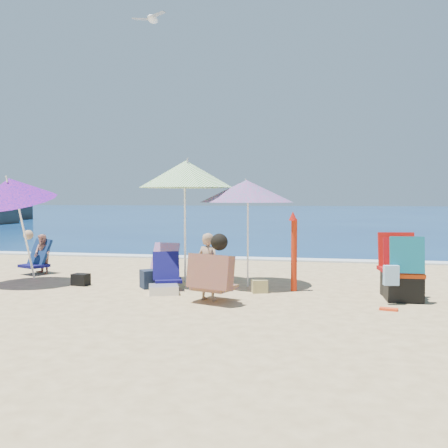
% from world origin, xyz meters
% --- Properties ---
extents(ground, '(120.00, 120.00, 0.00)m').
position_xyz_m(ground, '(0.00, 0.00, 0.00)').
color(ground, '#D8BC84').
rests_on(ground, ground).
extents(sea, '(120.00, 80.00, 0.12)m').
position_xyz_m(sea, '(0.00, 45.00, -0.05)').
color(sea, navy).
rests_on(sea, ground).
extents(foam, '(120.00, 0.50, 0.04)m').
position_xyz_m(foam, '(0.00, 5.10, 0.02)').
color(foam, white).
rests_on(foam, ground).
extents(umbrella_turquoise, '(2.11, 2.11, 1.88)m').
position_xyz_m(umbrella_turquoise, '(0.02, 1.39, 1.66)').
color(umbrella_turquoise, white).
rests_on(umbrella_turquoise, ground).
extents(umbrella_striped, '(2.07, 2.07, 2.25)m').
position_xyz_m(umbrella_striped, '(-1.07, 1.41, 1.96)').
color(umbrella_striped, white).
rests_on(umbrella_striped, ground).
extents(umbrella_blue, '(1.84, 1.89, 2.05)m').
position_xyz_m(umbrella_blue, '(-4.06, 0.67, 1.68)').
color(umbrella_blue, white).
rests_on(umbrella_blue, ground).
extents(furled_umbrella, '(0.15, 0.15, 1.32)m').
position_xyz_m(furled_umbrella, '(0.88, 0.99, 0.73)').
color(furled_umbrella, red).
rests_on(furled_umbrella, ground).
extents(chair_navy, '(0.62, 0.88, 0.63)m').
position_xyz_m(chair_navy, '(-1.19, 0.51, 0.17)').
color(chair_navy, '#100D4D').
rests_on(chair_navy, ground).
extents(chair_rainbow, '(0.59, 0.70, 0.71)m').
position_xyz_m(chair_rainbow, '(-1.56, 1.40, 0.19)').
color(chair_rainbow, '#DF7E4E').
rests_on(chair_rainbow, ground).
extents(camp_chair_left, '(0.66, 0.66, 0.99)m').
position_xyz_m(camp_chair_left, '(2.54, 0.84, 0.30)').
color(camp_chair_left, '#A50B0D').
rests_on(camp_chair_left, ground).
extents(camp_chair_right, '(0.61, 0.73, 0.99)m').
position_xyz_m(camp_chair_right, '(2.53, 0.49, 0.36)').
color(camp_chair_right, '#BB340D').
rests_on(camp_chair_right, ground).
extents(person_center, '(0.74, 0.83, 1.03)m').
position_xyz_m(person_center, '(-0.28, -0.13, 0.50)').
color(person_center, tan).
rests_on(person_center, ground).
extents(person_left, '(0.66, 0.69, 0.90)m').
position_xyz_m(person_left, '(-4.28, 1.94, 0.41)').
color(person_left, tan).
rests_on(person_left, ground).
extents(bag_navy_a, '(0.49, 0.47, 0.31)m').
position_xyz_m(bag_navy_a, '(-1.51, 0.85, 0.15)').
color(bag_navy_a, '#1A253A').
rests_on(bag_navy_a, ground).
extents(bag_black_a, '(0.31, 0.24, 0.21)m').
position_xyz_m(bag_black_a, '(-2.84, 0.81, 0.10)').
color(bag_black_a, black).
rests_on(bag_black_a, ground).
extents(bag_tan, '(0.29, 0.25, 0.21)m').
position_xyz_m(bag_tan, '(0.34, 0.74, 0.11)').
color(bag_tan, tan).
rests_on(bag_tan, ground).
extents(orange_item, '(0.26, 0.16, 0.03)m').
position_xyz_m(orange_item, '(2.25, -0.21, 0.02)').
color(orange_item, '#FF441A').
rests_on(orange_item, ground).
extents(seagull, '(0.79, 0.47, 0.15)m').
position_xyz_m(seagull, '(-2.12, 2.67, 5.19)').
color(seagull, white).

